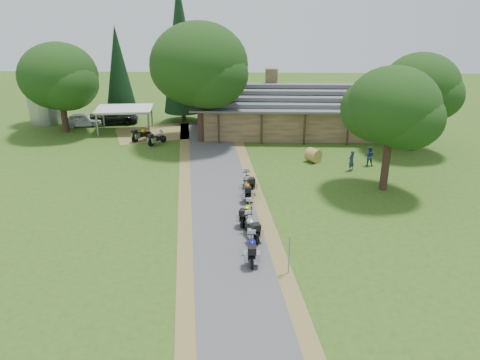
{
  "coord_description": "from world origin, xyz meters",
  "views": [
    {
      "loc": [
        1.22,
        -22.58,
        13.63
      ],
      "look_at": [
        0.37,
        6.64,
        1.6
      ],
      "focal_mm": 35.0,
      "sensor_mm": 36.0,
      "label": 1
    }
  ],
  "objects_px": {
    "motorcycle_row_b": "(251,226)",
    "hay_bale": "(313,155)",
    "lodge": "(301,108)",
    "motorcycle_row_a": "(252,248)",
    "motorcycle_carport_a": "(142,134)",
    "motorcycle_row_c": "(247,212)",
    "motorcycle_row_d": "(247,189)",
    "car_white_sedan": "(83,118)",
    "silo": "(43,90)",
    "car_dark_suv": "(113,114)",
    "motorcycle_carport_b": "(157,138)",
    "motorcycle_row_e": "(249,181)",
    "carport": "(125,120)"
  },
  "relations": [
    {
      "from": "motorcycle_row_a",
      "to": "motorcycle_row_b",
      "type": "relative_size",
      "value": 1.02
    },
    {
      "from": "motorcycle_row_e",
      "to": "motorcycle_carport_a",
      "type": "distance_m",
      "value": 15.65
    },
    {
      "from": "motorcycle_row_a",
      "to": "motorcycle_row_e",
      "type": "xyz_separation_m",
      "value": [
        -0.29,
        9.38,
        -0.01
      ]
    },
    {
      "from": "car_dark_suv",
      "to": "motorcycle_row_b",
      "type": "bearing_deg",
      "value": -159.12
    },
    {
      "from": "car_white_sedan",
      "to": "motorcycle_carport_b",
      "type": "distance_m",
      "value": 10.85
    },
    {
      "from": "motorcycle_row_c",
      "to": "carport",
      "type": "bearing_deg",
      "value": 47.04
    },
    {
      "from": "motorcycle_row_e",
      "to": "silo",
      "type": "bearing_deg",
      "value": 36.12
    },
    {
      "from": "lodge",
      "to": "motorcycle_row_b",
      "type": "relative_size",
      "value": 10.15
    },
    {
      "from": "lodge",
      "to": "car_white_sedan",
      "type": "distance_m",
      "value": 22.92
    },
    {
      "from": "car_dark_suv",
      "to": "motorcycle_row_c",
      "type": "relative_size",
      "value": 2.79
    },
    {
      "from": "motorcycle_row_e",
      "to": "motorcycle_carport_a",
      "type": "bearing_deg",
      "value": 26.83
    },
    {
      "from": "motorcycle_row_c",
      "to": "motorcycle_carport_b",
      "type": "relative_size",
      "value": 1.05
    },
    {
      "from": "motorcycle_carport_b",
      "to": "lodge",
      "type": "bearing_deg",
      "value": -33.44
    },
    {
      "from": "motorcycle_carport_a",
      "to": "lodge",
      "type": "bearing_deg",
      "value": -34.83
    },
    {
      "from": "lodge",
      "to": "carport",
      "type": "relative_size",
      "value": 3.83
    },
    {
      "from": "motorcycle_row_a",
      "to": "motorcycle_carport_a",
      "type": "relative_size",
      "value": 1.05
    },
    {
      "from": "car_white_sedan",
      "to": "hay_bale",
      "type": "height_order",
      "value": "car_white_sedan"
    },
    {
      "from": "car_white_sedan",
      "to": "motorcycle_row_d",
      "type": "xyz_separation_m",
      "value": [
        17.71,
        -17.99,
        -0.19
      ]
    },
    {
      "from": "motorcycle_row_d",
      "to": "motorcycle_row_a",
      "type": "bearing_deg",
      "value": 178.82
    },
    {
      "from": "car_white_sedan",
      "to": "lodge",
      "type": "bearing_deg",
      "value": -106.03
    },
    {
      "from": "lodge",
      "to": "motorcycle_row_b",
      "type": "distance_m",
      "value": 22.88
    },
    {
      "from": "car_white_sedan",
      "to": "motorcycle_row_b",
      "type": "xyz_separation_m",
      "value": [
        18.02,
        -23.43,
        -0.16
      ]
    },
    {
      "from": "motorcycle_row_c",
      "to": "car_dark_suv",
      "type": "bearing_deg",
      "value": 47.38
    },
    {
      "from": "motorcycle_row_b",
      "to": "hay_bale",
      "type": "height_order",
      "value": "motorcycle_row_b"
    },
    {
      "from": "carport",
      "to": "motorcycle_row_b",
      "type": "height_order",
      "value": "carport"
    },
    {
      "from": "motorcycle_row_e",
      "to": "hay_bale",
      "type": "height_order",
      "value": "motorcycle_row_e"
    },
    {
      "from": "car_white_sedan",
      "to": "hay_bale",
      "type": "distance_m",
      "value": 25.35
    },
    {
      "from": "silo",
      "to": "motorcycle_row_c",
      "type": "distance_m",
      "value": 32.13
    },
    {
      "from": "car_white_sedan",
      "to": "motorcycle_row_a",
      "type": "distance_m",
      "value": 31.6
    },
    {
      "from": "motorcycle_row_a",
      "to": "motorcycle_row_e",
      "type": "height_order",
      "value": "motorcycle_row_a"
    },
    {
      "from": "motorcycle_carport_a",
      "to": "motorcycle_row_d",
      "type": "bearing_deg",
      "value": -100.15
    },
    {
      "from": "carport",
      "to": "motorcycle_carport_b",
      "type": "relative_size",
      "value": 2.9
    },
    {
      "from": "motorcycle_row_d",
      "to": "car_white_sedan",
      "type": "bearing_deg",
      "value": 40.81
    },
    {
      "from": "silo",
      "to": "car_dark_suv",
      "type": "distance_m",
      "value": 7.87
    },
    {
      "from": "carport",
      "to": "motorcycle_row_c",
      "type": "relative_size",
      "value": 2.76
    },
    {
      "from": "carport",
      "to": "hay_bale",
      "type": "bearing_deg",
      "value": -31.43
    },
    {
      "from": "motorcycle_row_b",
      "to": "motorcycle_row_c",
      "type": "bearing_deg",
      "value": -10.34
    },
    {
      "from": "motorcycle_row_c",
      "to": "motorcycle_row_d",
      "type": "relative_size",
      "value": 0.99
    },
    {
      "from": "carport",
      "to": "motorcycle_row_e",
      "type": "distance_m",
      "value": 19.61
    },
    {
      "from": "motorcycle_row_e",
      "to": "motorcycle_carport_a",
      "type": "height_order",
      "value": "motorcycle_row_e"
    },
    {
      "from": "lodge",
      "to": "motorcycle_row_b",
      "type": "xyz_separation_m",
      "value": [
        -4.82,
        -22.3,
        -1.73
      ]
    },
    {
      "from": "silo",
      "to": "motorcycle_row_e",
      "type": "xyz_separation_m",
      "value": [
        22.27,
        -18.06,
        -2.85
      ]
    },
    {
      "from": "motorcycle_row_d",
      "to": "motorcycle_carport_a",
      "type": "bearing_deg",
      "value": 34.47
    },
    {
      "from": "hay_bale",
      "to": "motorcycle_carport_b",
      "type": "bearing_deg",
      "value": 162.86
    },
    {
      "from": "motorcycle_row_d",
      "to": "motorcycle_row_e",
      "type": "height_order",
      "value": "motorcycle_row_e"
    },
    {
      "from": "car_dark_suv",
      "to": "hay_bale",
      "type": "relative_size",
      "value": 4.95
    },
    {
      "from": "car_white_sedan",
      "to": "motorcycle_row_e",
      "type": "bearing_deg",
      "value": -146.16
    },
    {
      "from": "motorcycle_row_b",
      "to": "hay_bale",
      "type": "relative_size",
      "value": 1.85
    },
    {
      "from": "carport",
      "to": "car_dark_suv",
      "type": "height_order",
      "value": "carport"
    },
    {
      "from": "motorcycle_row_b",
      "to": "motorcycle_row_d",
      "type": "relative_size",
      "value": 1.04
    }
  ]
}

